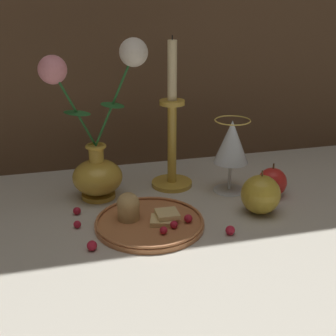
# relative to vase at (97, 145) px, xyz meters

# --- Properties ---
(ground_plane) EXTENTS (2.40, 2.40, 0.00)m
(ground_plane) POSITION_rel_vase_xyz_m (0.13, -0.10, -0.12)
(ground_plane) COLOR #B7B2A3
(ground_plane) RESTS_ON ground
(vase) EXTENTS (0.23, 0.11, 0.35)m
(vase) POSITION_rel_vase_xyz_m (0.00, 0.00, 0.00)
(vase) COLOR gold
(vase) RESTS_ON ground_plane
(plate_with_pastries) EXTENTS (0.22, 0.22, 0.07)m
(plate_with_pastries) POSITION_rel_vase_xyz_m (0.08, -0.16, -0.11)
(plate_with_pastries) COLOR #B77042
(plate_with_pastries) RESTS_ON ground_plane
(wine_glass) EXTENTS (0.08, 0.08, 0.17)m
(wine_glass) POSITION_rel_vase_xyz_m (0.30, -0.04, -0.01)
(wine_glass) COLOR silver
(wine_glass) RESTS_ON ground_plane
(candlestick) EXTENTS (0.10, 0.10, 0.35)m
(candlestick) POSITION_rel_vase_xyz_m (0.18, 0.02, -0.01)
(candlestick) COLOR gold
(candlestick) RESTS_ON ground_plane
(apple_beside_vase) EXTENTS (0.08, 0.08, 0.10)m
(apple_beside_vase) POSITION_rel_vase_xyz_m (0.32, -0.17, -0.08)
(apple_beside_vase) COLOR #B2932D
(apple_beside_vase) RESTS_ON ground_plane
(apple_near_glass) EXTENTS (0.07, 0.07, 0.08)m
(apple_near_glass) POSITION_rel_vase_xyz_m (0.38, -0.09, -0.09)
(apple_near_glass) COLOR red
(apple_near_glass) RESTS_ON ground_plane
(berry_near_plate) EXTENTS (0.02, 0.02, 0.02)m
(berry_near_plate) POSITION_rel_vase_xyz_m (0.22, -0.24, -0.12)
(berry_near_plate) COLOR #AD192D
(berry_near_plate) RESTS_ON ground_plane
(berry_front_center) EXTENTS (0.02, 0.02, 0.02)m
(berry_front_center) POSITION_rel_vase_xyz_m (-0.06, -0.08, -0.12)
(berry_front_center) COLOR #AD192D
(berry_front_center) RESTS_ON ground_plane
(berry_by_glass_stem) EXTENTS (0.02, 0.02, 0.02)m
(berry_by_glass_stem) POSITION_rel_vase_xyz_m (-0.06, -0.14, -0.12)
(berry_by_glass_stem) COLOR #AD192D
(berry_by_glass_stem) RESTS_ON ground_plane
(berry_under_candlestick) EXTENTS (0.02, 0.02, 0.02)m
(berry_under_candlestick) POSITION_rel_vase_xyz_m (-0.04, -0.23, -0.11)
(berry_under_candlestick) COLOR #AD192D
(berry_under_candlestick) RESTS_ON ground_plane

